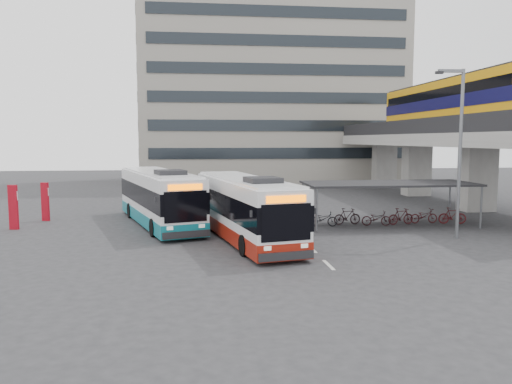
{
  "coord_description": "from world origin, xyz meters",
  "views": [
    {
      "loc": [
        -2.69,
        -25.35,
        5.07
      ],
      "look_at": [
        0.64,
        3.67,
        2.0
      ],
      "focal_mm": 35.0,
      "sensor_mm": 36.0,
      "label": 1
    }
  ],
  "objects": [
    {
      "name": "bike_shelter",
      "position": [
        8.47,
        3.0,
        1.44
      ],
      "size": [
        10.0,
        4.0,
        2.54
      ],
      "color": "#595B60",
      "rests_on": "ground"
    },
    {
      "name": "lamp_post",
      "position": [
        10.39,
        -1.33,
        4.9
      ],
      "size": [
        1.51,
        0.26,
        8.59
      ],
      "rotation": [
        0.0,
        0.0,
        -0.06
      ],
      "color": "#595B60",
      "rests_on": "ground"
    },
    {
      "name": "road_markings",
      "position": [
        2.5,
        -3.0,
        0.01
      ],
      "size": [
        0.15,
        7.6,
        0.01
      ],
      "color": "beige",
      "rests_on": "ground"
    },
    {
      "name": "sign_totem_mid",
      "position": [
        -13.15,
        3.95,
        1.31
      ],
      "size": [
        0.55,
        0.25,
        2.54
      ],
      "rotation": [
        0.0,
        0.0,
        -0.18
      ],
      "color": "maroon",
      "rests_on": "ground"
    },
    {
      "name": "pedestrian",
      "position": [
        -0.08,
        -2.37,
        0.84
      ],
      "size": [
        0.65,
        0.73,
        1.69
      ],
      "primitive_type": "imported",
      "rotation": [
        0.0,
        0.0,
        1.08
      ],
      "color": "black",
      "rests_on": "ground"
    },
    {
      "name": "bus_teal",
      "position": [
        -5.1,
        4.73,
        1.6
      ],
      "size": [
        5.88,
        11.84,
        3.44
      ],
      "rotation": [
        0.0,
        0.0,
        0.3
      ],
      "color": "white",
      "rests_on": "ground"
    },
    {
      "name": "ground",
      "position": [
        0.0,
        0.0,
        0.0
      ],
      "size": [
        120.0,
        120.0,
        0.0
      ],
      "primitive_type": "plane",
      "color": "#28282B",
      "rests_on": "ground"
    },
    {
      "name": "sign_totem_north",
      "position": [
        -12.28,
        6.87,
        1.25
      ],
      "size": [
        0.51,
        0.31,
        2.42
      ],
      "rotation": [
        0.0,
        0.0,
        -0.35
      ],
      "color": "maroon",
      "rests_on": "ground"
    },
    {
      "name": "viaduct",
      "position": [
        17.0,
        12.02,
        6.23
      ],
      "size": [
        8.0,
        32.0,
        9.68
      ],
      "color": "gray",
      "rests_on": "ground"
    },
    {
      "name": "bus_main",
      "position": [
        -0.4,
        -0.27,
        1.57
      ],
      "size": [
        4.76,
        11.7,
        3.38
      ],
      "rotation": [
        0.0,
        0.0,
        0.21
      ],
      "color": "white",
      "rests_on": "ground"
    },
    {
      "name": "office_block",
      "position": [
        6.0,
        36.0,
        12.5
      ],
      "size": [
        30.0,
        15.0,
        25.0
      ],
      "primitive_type": "cube",
      "color": "gray",
      "rests_on": "ground"
    }
  ]
}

